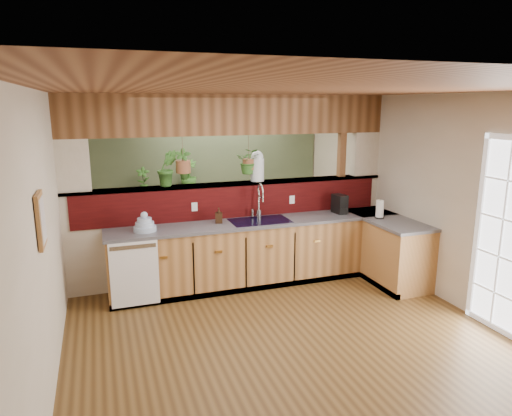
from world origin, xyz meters
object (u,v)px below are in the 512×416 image
object	(u,v)px
soap_dispenser	(219,215)
coffee_maker	(340,205)
paper_towel	(380,210)
shelving_console	(173,216)
faucet	(259,199)
glass_jar	(257,166)
dish_stack	(145,225)

from	to	relation	value
soap_dispenser	coffee_maker	world-z (taller)	coffee_maker
coffee_maker	paper_towel	xyz separation A→B (m)	(0.38, -0.46, -0.00)
soap_dispenser	shelving_console	size ratio (longest dim) A/B	0.15
faucet	coffee_maker	world-z (taller)	faucet
coffee_maker	shelving_console	size ratio (longest dim) A/B	0.19
glass_jar	faucet	bearing A→B (deg)	-101.17
faucet	coffee_maker	xyz separation A→B (m)	(1.21, -0.12, -0.14)
dish_stack	coffee_maker	distance (m)	2.81
soap_dispenser	faucet	bearing A→B (deg)	7.56
faucet	coffee_maker	distance (m)	1.23
faucet	coffee_maker	bearing A→B (deg)	-5.45
faucet	shelving_console	size ratio (longest dim) A/B	0.35
dish_stack	glass_jar	xyz separation A→B (m)	(1.64, 0.39, 0.63)
faucet	dish_stack	xyz separation A→B (m)	(-1.60, -0.17, -0.19)
dish_stack	soap_dispenser	size ratio (longest dim) A/B	1.37
paper_towel	glass_jar	bearing A→B (deg)	152.83
glass_jar	paper_towel	bearing A→B (deg)	-27.17
dish_stack	paper_towel	distance (m)	3.22
paper_towel	soap_dispenser	bearing A→B (deg)	167.45
faucet	paper_towel	world-z (taller)	faucet
soap_dispenser	coffee_maker	xyz separation A→B (m)	(1.83, -0.03, 0.02)
coffee_maker	glass_jar	world-z (taller)	glass_jar
dish_stack	glass_jar	bearing A→B (deg)	13.45
dish_stack	faucet	bearing A→B (deg)	6.10
dish_stack	shelving_console	xyz separation A→B (m)	(0.70, 2.29, -0.48)
soap_dispenser	coffee_maker	bearing A→B (deg)	-1.08
faucet	coffee_maker	size ratio (longest dim) A/B	1.82
shelving_console	glass_jar	bearing A→B (deg)	-81.93
faucet	soap_dispenser	bearing A→B (deg)	-172.44
glass_jar	shelving_console	distance (m)	2.39
glass_jar	shelving_console	bearing A→B (deg)	116.45
paper_towel	shelving_console	bearing A→B (deg)	132.77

